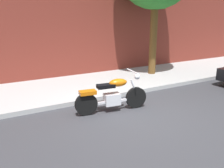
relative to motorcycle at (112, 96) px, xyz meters
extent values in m
plane|color=#38383D|center=(0.36, -0.54, -0.46)|extent=(60.00, 60.00, 0.00)
cube|color=#ADADAD|center=(0.36, 2.44, -0.39)|extent=(24.74, 3.07, 0.14)
cylinder|color=black|center=(0.74, -0.10, -0.15)|extent=(0.62, 0.19, 0.62)
cylinder|color=black|center=(-0.73, 0.09, -0.15)|extent=(0.62, 0.19, 0.62)
cube|color=silver|center=(0.00, -0.01, -0.10)|extent=(0.47, 0.33, 0.32)
cube|color=silver|center=(0.00, -0.01, -0.17)|extent=(1.34, 0.25, 0.06)
ellipsoid|color=#D1660C|center=(0.18, -0.03, 0.36)|extent=(0.55, 0.33, 0.22)
cube|color=black|center=(-0.18, 0.02, 0.30)|extent=(0.51, 0.30, 0.10)
cube|color=#D1660C|center=(-0.69, 0.08, 0.18)|extent=(0.47, 0.30, 0.10)
cylinder|color=silver|center=(0.68, -0.09, 0.13)|extent=(0.28, 0.08, 0.58)
cylinder|color=silver|center=(0.62, -0.09, 0.64)|extent=(0.13, 0.70, 0.04)
sphere|color=silver|center=(0.76, -0.10, 0.48)|extent=(0.17, 0.17, 0.17)
cylinder|color=silver|center=(-0.23, 0.19, -0.20)|extent=(0.80, 0.19, 0.09)
cylinder|color=brown|center=(3.44, 2.63, 1.29)|extent=(0.31, 0.31, 3.51)
camera|label=1|loc=(-3.07, -5.55, 2.17)|focal=38.83mm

